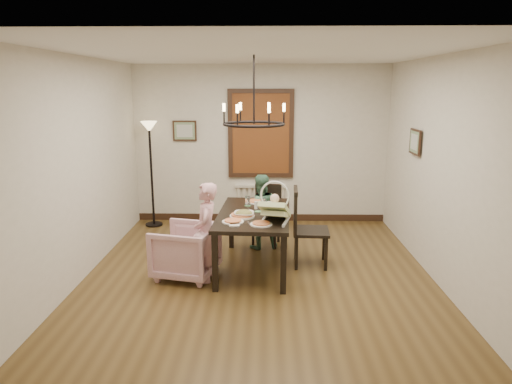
{
  "coord_description": "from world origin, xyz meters",
  "views": [
    {
      "loc": [
        0.09,
        -5.61,
        2.42
      ],
      "look_at": [
        -0.04,
        0.29,
        1.05
      ],
      "focal_mm": 32.0,
      "sensor_mm": 36.0,
      "label": 1
    }
  ],
  "objects_px": {
    "baby_bouncer": "(275,208)",
    "elderly_woman": "(206,241)",
    "dining_table": "(254,219)",
    "chair_right": "(311,227)",
    "drinking_glass": "(265,206)",
    "floor_lamp": "(152,176)",
    "seated_man": "(260,218)",
    "chair_far": "(266,216)",
    "armchair": "(185,251)"
  },
  "relations": [
    {
      "from": "chair_far",
      "to": "chair_right",
      "type": "relative_size",
      "value": 0.86
    },
    {
      "from": "chair_right",
      "to": "drinking_glass",
      "type": "distance_m",
      "value": 0.71
    },
    {
      "from": "elderly_woman",
      "to": "baby_bouncer",
      "type": "relative_size",
      "value": 1.96
    },
    {
      "from": "chair_far",
      "to": "drinking_glass",
      "type": "xyz_separation_m",
      "value": [
        -0.02,
        -0.84,
        0.38
      ]
    },
    {
      "from": "dining_table",
      "to": "seated_man",
      "type": "height_order",
      "value": "seated_man"
    },
    {
      "from": "chair_right",
      "to": "armchair",
      "type": "height_order",
      "value": "chair_right"
    },
    {
      "from": "elderly_woman",
      "to": "drinking_glass",
      "type": "distance_m",
      "value": 0.94
    },
    {
      "from": "armchair",
      "to": "floor_lamp",
      "type": "height_order",
      "value": "floor_lamp"
    },
    {
      "from": "dining_table",
      "to": "elderly_woman",
      "type": "height_order",
      "value": "elderly_woman"
    },
    {
      "from": "drinking_glass",
      "to": "armchair",
      "type": "bearing_deg",
      "value": -159.22
    },
    {
      "from": "dining_table",
      "to": "chair_far",
      "type": "height_order",
      "value": "chair_far"
    },
    {
      "from": "dining_table",
      "to": "chair_right",
      "type": "relative_size",
      "value": 1.56
    },
    {
      "from": "baby_bouncer",
      "to": "elderly_woman",
      "type": "bearing_deg",
      "value": -167.83
    },
    {
      "from": "floor_lamp",
      "to": "seated_man",
      "type": "bearing_deg",
      "value": -30.25
    },
    {
      "from": "dining_table",
      "to": "floor_lamp",
      "type": "height_order",
      "value": "floor_lamp"
    },
    {
      "from": "chair_right",
      "to": "floor_lamp",
      "type": "bearing_deg",
      "value": 58.31
    },
    {
      "from": "chair_far",
      "to": "floor_lamp",
      "type": "height_order",
      "value": "floor_lamp"
    },
    {
      "from": "chair_right",
      "to": "floor_lamp",
      "type": "distance_m",
      "value": 3.19
    },
    {
      "from": "dining_table",
      "to": "baby_bouncer",
      "type": "relative_size",
      "value": 3.19
    },
    {
      "from": "elderly_woman",
      "to": "seated_man",
      "type": "distance_m",
      "value": 1.38
    },
    {
      "from": "chair_right",
      "to": "floor_lamp",
      "type": "height_order",
      "value": "floor_lamp"
    },
    {
      "from": "chair_far",
      "to": "seated_man",
      "type": "bearing_deg",
      "value": -114.99
    },
    {
      "from": "seated_man",
      "to": "baby_bouncer",
      "type": "distance_m",
      "value": 1.32
    },
    {
      "from": "baby_bouncer",
      "to": "drinking_glass",
      "type": "distance_m",
      "value": 0.53
    },
    {
      "from": "armchair",
      "to": "elderly_woman",
      "type": "bearing_deg",
      "value": 82.27
    },
    {
      "from": "chair_right",
      "to": "seated_man",
      "type": "distance_m",
      "value": 0.98
    },
    {
      "from": "chair_right",
      "to": "drinking_glass",
      "type": "bearing_deg",
      "value": 95.51
    },
    {
      "from": "baby_bouncer",
      "to": "drinking_glass",
      "type": "bearing_deg",
      "value": 116.58
    },
    {
      "from": "chair_far",
      "to": "drinking_glass",
      "type": "height_order",
      "value": "chair_far"
    },
    {
      "from": "armchair",
      "to": "chair_right",
      "type": "bearing_deg",
      "value": 117.38
    },
    {
      "from": "chair_right",
      "to": "drinking_glass",
      "type": "height_order",
      "value": "chair_right"
    },
    {
      "from": "seated_man",
      "to": "dining_table",
      "type": "bearing_deg",
      "value": 70.55
    },
    {
      "from": "dining_table",
      "to": "elderly_woman",
      "type": "relative_size",
      "value": 1.63
    },
    {
      "from": "armchair",
      "to": "drinking_glass",
      "type": "height_order",
      "value": "drinking_glass"
    },
    {
      "from": "chair_right",
      "to": "baby_bouncer",
      "type": "relative_size",
      "value": 2.04
    },
    {
      "from": "seated_man",
      "to": "floor_lamp",
      "type": "height_order",
      "value": "floor_lamp"
    },
    {
      "from": "drinking_glass",
      "to": "floor_lamp",
      "type": "height_order",
      "value": "floor_lamp"
    },
    {
      "from": "armchair",
      "to": "drinking_glass",
      "type": "distance_m",
      "value": 1.2
    },
    {
      "from": "baby_bouncer",
      "to": "floor_lamp",
      "type": "height_order",
      "value": "floor_lamp"
    },
    {
      "from": "drinking_glass",
      "to": "dining_table",
      "type": "bearing_deg",
      "value": -147.09
    },
    {
      "from": "chair_far",
      "to": "drinking_glass",
      "type": "distance_m",
      "value": 0.92
    },
    {
      "from": "elderly_woman",
      "to": "baby_bouncer",
      "type": "xyz_separation_m",
      "value": [
        0.86,
        -0.0,
        0.43
      ]
    },
    {
      "from": "baby_bouncer",
      "to": "floor_lamp",
      "type": "xyz_separation_m",
      "value": [
        -2.11,
        2.32,
        -0.05
      ]
    },
    {
      "from": "dining_table",
      "to": "chair_far",
      "type": "xyz_separation_m",
      "value": [
        0.16,
        0.93,
        -0.22
      ]
    },
    {
      "from": "seated_man",
      "to": "baby_bouncer",
      "type": "relative_size",
      "value": 1.77
    },
    {
      "from": "seated_man",
      "to": "chair_far",
      "type": "bearing_deg",
      "value": -140.18
    },
    {
      "from": "chair_right",
      "to": "baby_bouncer",
      "type": "distance_m",
      "value": 0.84
    },
    {
      "from": "baby_bouncer",
      "to": "floor_lamp",
      "type": "relative_size",
      "value": 0.3
    },
    {
      "from": "floor_lamp",
      "to": "drinking_glass",
      "type": "bearing_deg",
      "value": -42.65
    },
    {
      "from": "armchair",
      "to": "baby_bouncer",
      "type": "height_order",
      "value": "baby_bouncer"
    }
  ]
}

